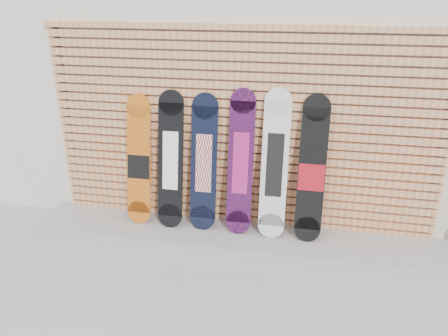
{
  "coord_description": "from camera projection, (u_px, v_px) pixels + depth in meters",
  "views": [
    {
      "loc": [
        0.53,
        -3.43,
        2.64
      ],
      "look_at": [
        -0.29,
        0.75,
        0.85
      ],
      "focal_mm": 35.0,
      "sensor_mm": 36.0,
      "label": 1
    }
  ],
  "objects": [
    {
      "name": "snowboard_3",
      "position": [
        241.0,
        163.0,
        4.62
      ],
      "size": [
        0.27,
        0.3,
        1.56
      ],
      "color": "black",
      "rests_on": "concrete_step"
    },
    {
      "name": "building",
      "position": [
        310.0,
        45.0,
        6.6
      ],
      "size": [
        12.0,
        5.0,
        3.6
      ],
      "primitive_type": "cube",
      "color": "beige",
      "rests_on": "ground"
    },
    {
      "name": "snowboard_2",
      "position": [
        204.0,
        163.0,
        4.7
      ],
      "size": [
        0.28,
        0.29,
        1.49
      ],
      "color": "black",
      "rests_on": "concrete_step"
    },
    {
      "name": "snowboard_5",
      "position": [
        312.0,
        171.0,
        4.48
      ],
      "size": [
        0.28,
        0.31,
        1.54
      ],
      "color": "black",
      "rests_on": "concrete_step"
    },
    {
      "name": "snowboard_1",
      "position": [
        171.0,
        161.0,
        4.76
      ],
      "size": [
        0.28,
        0.31,
        1.51
      ],
      "color": "black",
      "rests_on": "concrete_step"
    },
    {
      "name": "ground",
      "position": [
        239.0,
        280.0,
        4.22
      ],
      "size": [
        80.0,
        80.0,
        0.0
      ],
      "primitive_type": "plane",
      "color": "#9A9A9C",
      "rests_on": "ground"
    },
    {
      "name": "snowboard_4",
      "position": [
        275.0,
        165.0,
        4.54
      ],
      "size": [
        0.28,
        0.31,
        1.58
      ],
      "color": "silver",
      "rests_on": "concrete_step"
    },
    {
      "name": "concrete_step",
      "position": [
        235.0,
        237.0,
        4.84
      ],
      "size": [
        4.6,
        0.7,
        0.12
      ],
      "primitive_type": "cube",
      "color": "gray",
      "rests_on": "ground"
    },
    {
      "name": "snowboard_0",
      "position": [
        139.0,
        161.0,
        4.85
      ],
      "size": [
        0.27,
        0.29,
        1.45
      ],
      "color": "#BB5713",
      "rests_on": "concrete_step"
    },
    {
      "name": "slat_wall",
      "position": [
        241.0,
        130.0,
        4.66
      ],
      "size": [
        4.26,
        0.08,
        2.29
      ],
      "color": "#C17D50",
      "rests_on": "ground"
    }
  ]
}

